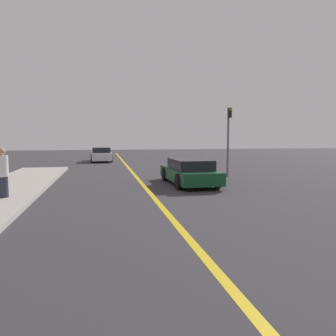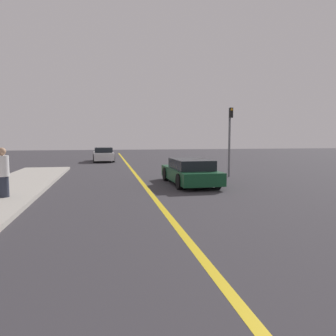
{
  "view_description": "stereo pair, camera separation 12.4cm",
  "coord_description": "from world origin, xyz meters",
  "px_view_note": "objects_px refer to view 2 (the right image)",
  "views": [
    {
      "loc": [
        -1.86,
        2.05,
        2.28
      ],
      "look_at": [
        0.47,
        13.67,
        1.14
      ],
      "focal_mm": 35.0,
      "sensor_mm": 36.0,
      "label": 1
    },
    {
      "loc": [
        -1.74,
        2.03,
        2.28
      ],
      "look_at": [
        0.47,
        13.67,
        1.14
      ],
      "focal_mm": 35.0,
      "sensor_mm": 36.0,
      "label": 2
    }
  ],
  "objects_px": {
    "car_ahead_center": "(103,155)",
    "car_near_right_lane": "(190,172)",
    "traffic_light": "(230,135)",
    "pedestrian_mid_group": "(3,173)"
  },
  "relations": [
    {
      "from": "car_ahead_center",
      "to": "car_near_right_lane",
      "type": "bearing_deg",
      "value": -77.47
    },
    {
      "from": "traffic_light",
      "to": "car_near_right_lane",
      "type": "bearing_deg",
      "value": -140.55
    },
    {
      "from": "car_near_right_lane",
      "to": "traffic_light",
      "type": "xyz_separation_m",
      "value": [
        2.92,
        2.4,
        1.79
      ]
    },
    {
      "from": "car_ahead_center",
      "to": "traffic_light",
      "type": "distance_m",
      "value": 15.19
    },
    {
      "from": "car_near_right_lane",
      "to": "pedestrian_mid_group",
      "type": "bearing_deg",
      "value": -160.98
    },
    {
      "from": "pedestrian_mid_group",
      "to": "traffic_light",
      "type": "xyz_separation_m",
      "value": [
        10.43,
        5.21,
        1.38
      ]
    },
    {
      "from": "pedestrian_mid_group",
      "to": "traffic_light",
      "type": "height_order",
      "value": "traffic_light"
    },
    {
      "from": "traffic_light",
      "to": "pedestrian_mid_group",
      "type": "bearing_deg",
      "value": -153.44
    },
    {
      "from": "car_near_right_lane",
      "to": "traffic_light",
      "type": "relative_size",
      "value": 1.22
    },
    {
      "from": "car_ahead_center",
      "to": "traffic_light",
      "type": "xyz_separation_m",
      "value": [
        7.09,
        -13.31,
        1.77
      ]
    }
  ]
}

